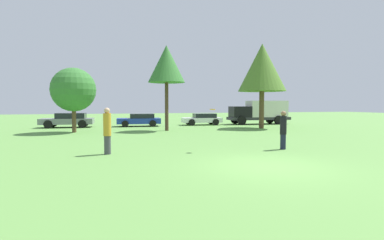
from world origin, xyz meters
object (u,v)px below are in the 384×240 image
(tree_1, at_px, (166,64))
(tree_2, at_px, (262,68))
(parked_car_grey, at_px, (68,120))
(delivery_truck_black, at_px, (260,111))
(frisbee, at_px, (213,109))
(person_catcher, at_px, (283,130))
(tree_0, at_px, (73,90))
(parked_car_blue, at_px, (140,120))
(person_thrower, at_px, (107,130))
(parked_car_white, at_px, (202,119))

(tree_1, xyz_separation_m, tree_2, (8.47, 0.12, 0.02))
(parked_car_grey, height_order, delivery_truck_black, delivery_truck_black)
(tree_1, bearing_deg, frisbee, -89.75)
(person_catcher, distance_m, tree_1, 12.44)
(parked_car_grey, bearing_deg, tree_1, 147.88)
(tree_0, height_order, parked_car_grey, tree_0)
(tree_1, xyz_separation_m, delivery_truck_black, (11.06, 5.16, -3.91))
(tree_2, bearing_deg, person_catcher, -114.25)
(tree_1, distance_m, parked_car_blue, 7.21)
(person_catcher, bearing_deg, parked_car_grey, -50.10)
(tree_2, xyz_separation_m, parked_car_blue, (-10.10, 5.16, -4.64))
(parked_car_blue, bearing_deg, parked_car_grey, -0.19)
(delivery_truck_black, bearing_deg, person_thrower, 48.02)
(person_catcher, distance_m, tree_2, 13.11)
(person_thrower, relative_size, delivery_truck_black, 0.29)
(person_thrower, height_order, frisbee, person_thrower)
(tree_0, distance_m, tree_1, 7.27)
(frisbee, bearing_deg, tree_1, 90.25)
(person_catcher, distance_m, parked_car_white, 16.69)
(parked_car_blue, bearing_deg, delivery_truck_black, -177.46)
(person_thrower, relative_size, tree_2, 0.27)
(tree_0, relative_size, tree_1, 0.71)
(frisbee, height_order, tree_1, tree_1)
(tree_1, height_order, parked_car_blue, tree_1)
(tree_0, bearing_deg, parked_car_blue, 42.68)
(parked_car_blue, xyz_separation_m, parked_car_white, (6.37, 0.20, -0.01))
(person_thrower, height_order, delivery_truck_black, delivery_truck_black)
(tree_0, xyz_separation_m, tree_1, (6.95, -0.37, 2.08))
(tree_0, relative_size, tree_2, 0.65)
(person_catcher, distance_m, frisbee, 3.50)
(frisbee, relative_size, delivery_truck_black, 0.04)
(person_thrower, relative_size, parked_car_blue, 0.47)
(parked_car_grey, relative_size, parked_car_blue, 1.11)
(tree_0, bearing_deg, frisbee, -57.80)
(parked_car_blue, bearing_deg, person_catcher, 110.08)
(frisbee, relative_size, tree_1, 0.04)
(tree_0, bearing_deg, tree_2, -0.95)
(tree_0, relative_size, parked_car_blue, 1.16)
(tree_1, height_order, tree_2, tree_2)
(frisbee, bearing_deg, tree_0, 122.20)
(person_catcher, bearing_deg, delivery_truck_black, -109.41)
(tree_2, xyz_separation_m, parked_car_grey, (-16.47, 5.53, -4.57))
(person_thrower, distance_m, tree_2, 17.21)
(person_catcher, bearing_deg, parked_car_white, -88.86)
(person_thrower, xyz_separation_m, tree_0, (-2.45, 10.73, 2.17))
(person_thrower, relative_size, parked_car_white, 0.49)
(person_catcher, height_order, parked_car_white, person_catcher)
(tree_2, relative_size, parked_car_white, 1.83)
(tree_2, distance_m, delivery_truck_black, 6.90)
(parked_car_grey, bearing_deg, parked_car_blue, 179.81)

